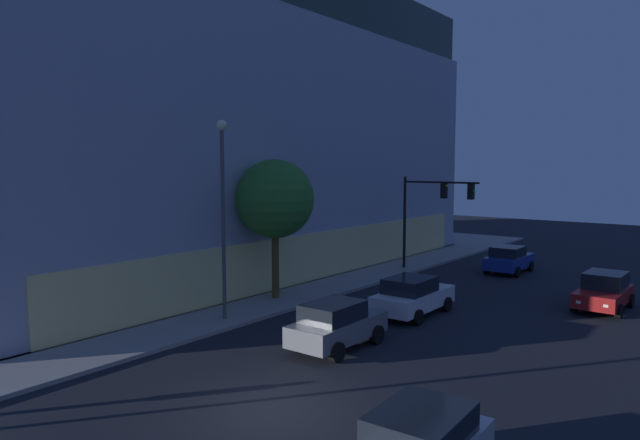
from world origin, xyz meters
The scene contains 9 objects.
ground_plane centered at (0.00, 0.00, 0.00)m, with size 120.00×120.00×0.00m, color black.
modern_building centered at (14.24, 22.05, 8.95)m, with size 36.34×25.40×18.06m.
traffic_light_far_corner centered at (20.33, 5.58, 4.31)m, with size 0.48×5.01×5.74m.
street_lamp_sidewalk centered at (5.13, 7.45, 5.31)m, with size 0.44×0.44×8.27m.
sidewalk_tree centered at (9.34, 8.38, 4.94)m, with size 3.81×3.81×6.72m.
car_grey centered at (5.22, 1.69, 0.89)m, with size 4.09×1.98×1.73m.
car_white centered at (11.00, 1.79, 0.86)m, with size 4.51×2.16×1.70m.
car_red centered at (17.28, -4.65, 0.84)m, with size 4.08×2.11×1.68m.
car_blue centered at (23.53, 1.93, 0.83)m, with size 4.06×2.09×1.64m.
Camera 1 is at (-10.82, -9.99, 6.53)m, focal length 31.83 mm.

